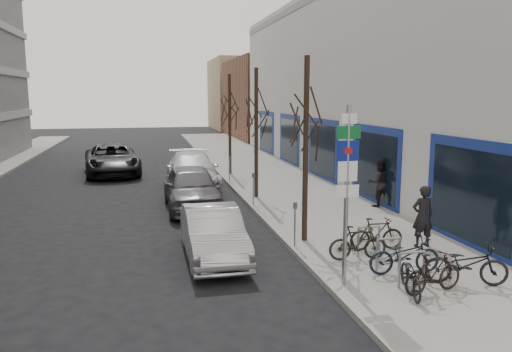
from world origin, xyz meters
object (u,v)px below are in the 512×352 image
bike_near_left (411,273)px  parked_car_front (213,233)px  lane_car (112,159)px  pedestrian_near (423,216)px  bike_rack (388,250)px  tree_near (306,106)px  tree_mid (256,102)px  parked_car_mid (192,188)px  highway_sign_pole (347,184)px  meter_mid (253,186)px  bike_far_curb (466,261)px  meter_back (230,166)px  tree_far (230,101)px  bike_near_right (433,273)px  pedestrian_far (379,182)px  meter_front (295,220)px  bike_mid_inner (358,242)px  bike_far_inner (376,234)px  parked_car_back (192,171)px  bike_mid_curb (405,252)px

bike_near_left → parked_car_front: parked_car_front is taller
lane_car → pedestrian_near: (9.39, -16.41, 0.18)m
bike_rack → tree_near: tree_near is taller
lane_car → pedestrian_near: pedestrian_near is taller
tree_mid → parked_car_mid: (-2.80, -1.00, -3.26)m
highway_sign_pole → meter_mid: size_ratio=3.31×
bike_far_curb → pedestrian_near: size_ratio=1.04×
meter_back → lane_car: 7.46m
bike_rack → pedestrian_near: (1.84, 1.57, 0.37)m
tree_far → bike_near_right: bearing=-85.2°
highway_sign_pole → pedestrian_far: highway_sign_pole is taller
tree_near → parked_car_front: tree_near is taller
meter_front → bike_far_curb: 4.67m
bike_mid_inner → lane_car: bearing=28.2°
bike_rack → meter_mid: (-1.65, 7.90, 0.26)m
meter_mid → meter_back: 5.50m
parked_car_mid → lane_car: size_ratio=0.82×
tree_near → pedestrian_near: tree_near is taller
meter_front → tree_far: bearing=88.1°
meter_mid → bike_far_inner: meter_mid is taller
tree_near → bike_far_curb: size_ratio=3.00×
parked_car_mid → parked_car_front: bearing=-90.7°
meter_back → lane_car: (-5.89, 4.57, -0.07)m
bike_rack → bike_near_left: bike_near_left is taller
tree_near → parked_car_front: (-2.80, -0.60, -3.41)m
tree_far → bike_far_inner: size_ratio=3.56×
meter_front → pedestrian_far: pedestrian_far is taller
highway_sign_pole → meter_back: 14.10m
bike_mid_inner → lane_car: size_ratio=0.25×
parked_car_mid → lane_car: (-3.54, 9.57, 0.00)m
highway_sign_pole → meter_back: size_ratio=3.31×
parked_car_back → bike_mid_curb: bearing=-71.4°
tree_mid → parked_car_back: (-2.38, 3.19, -3.26)m
bike_mid_inner → bike_far_inner: size_ratio=1.00×
lane_car → bike_far_curb: bearing=-71.7°
highway_sign_pole → meter_mid: (-0.25, 8.51, -1.54)m
highway_sign_pole → tree_far: 16.59m
bike_near_left → bike_mid_inner: 2.34m
tree_far → bike_mid_inner: bearing=-87.0°
pedestrian_near → pedestrian_far: size_ratio=0.93×
bike_mid_inner → bike_far_curb: (1.68, -2.11, 0.09)m
bike_rack → meter_back: size_ratio=1.78×
bike_far_inner → pedestrian_far: bearing=-23.7°
meter_back → bike_mid_curb: (1.91, -13.71, -0.23)m
parked_car_front → meter_front: bearing=2.2°
tree_mid → lane_car: (-6.34, 8.57, -3.26)m
lane_car → meter_front: bearing=-75.6°
parked_car_front → highway_sign_pole: bearing=-48.5°
highway_sign_pole → bike_near_right: highway_sign_pole is taller
meter_mid → pedestrian_far: bearing=-15.6°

